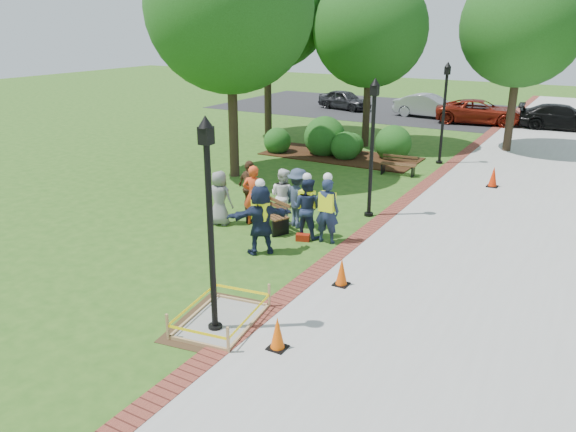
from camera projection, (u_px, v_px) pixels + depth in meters
The scene contains 36 objects.
ground at pixel (247, 263), 14.23m from camera, with size 100.00×100.00×0.00m, color #285116.
sidewalk at pixel (520, 193), 20.04m from camera, with size 6.00×60.00×0.02m, color #9E9E99.
brick_edging at pixel (430, 181), 21.58m from camera, with size 0.50×60.00×0.03m, color maroon.
mulch_bed at pixel (340, 156), 25.45m from camera, with size 7.00×3.00×0.05m, color #381E0F.
parking_lot at pixel (480, 116), 36.32m from camera, with size 36.00×12.00×0.01m, color black.
wet_concrete_pad at pixel (221, 312), 11.36m from camera, with size 2.02×2.52×0.55m.
bench_near at pixel (267, 219), 16.56m from camera, with size 1.72×1.18×0.89m.
bench_far at pixel (398, 169), 22.37m from camera, with size 1.44×0.59×0.76m.
cone_front at pixel (277, 334), 10.40m from camera, with size 0.34×0.34×0.68m.
cone_back at pixel (342, 273), 12.93m from camera, with size 0.34×0.34×0.68m.
cone_far at pixel (493, 177), 20.65m from camera, with size 0.40×0.40×0.78m.
toolbox at pixel (303, 237), 15.67m from camera, with size 0.38×0.21×0.19m, color maroon.
lamp_near at pixel (210, 212), 10.37m from camera, with size 0.28×0.28×4.26m.
lamp_mid at pixel (372, 138), 16.91m from camera, with size 0.28×0.28×4.26m.
lamp_far at pixel (444, 106), 23.46m from camera, with size 0.28×0.28×4.26m.
tree_left at pixel (230, 8), 20.27m from camera, with size 6.16×6.16×9.36m.
tree_back at pixel (370, 29), 25.82m from camera, with size 5.30×5.30×8.12m.
tree_right at pixel (522, 26), 24.79m from camera, with size 5.40×5.40×8.35m.
tree_far at pixel (267, 2), 27.63m from camera, with size 6.65×6.65×10.04m.
shrub_a at pixel (277, 153), 26.27m from camera, with size 1.27×1.27×1.27m, color #1C4313.
shrub_b at pixel (324, 154), 25.91m from camera, with size 1.89×1.89×1.89m, color #1C4313.
shrub_c at pixel (345, 159), 25.06m from camera, with size 1.32×1.32×1.32m, color #1C4313.
shrub_d at pixel (392, 159), 25.11m from camera, with size 1.62×1.62×1.62m, color #1C4313.
shrub_e at pixel (351, 154), 25.89m from camera, with size 1.08×1.08×1.08m, color #1C4313.
casual_person_a at pixel (220, 198), 16.72m from camera, with size 0.56×0.39×1.65m.
casual_person_b at pixel (254, 195), 16.69m from camera, with size 0.67×0.54×1.82m.
casual_person_c at pixel (283, 196), 16.86m from camera, with size 0.58×0.40×1.69m.
casual_person_d at pixel (250, 188), 17.59m from camera, with size 0.64×0.52×1.74m.
casual_person_e at pixel (298, 198), 16.48m from camera, with size 0.68×0.59×1.78m.
hivis_worker_a at pixel (261, 217), 14.56m from camera, with size 0.70×0.70×2.03m.
hivis_worker_b at pixel (327, 209), 15.27m from camera, with size 0.63×0.45×1.99m.
hivis_worker_c at pixel (307, 206), 15.67m from camera, with size 0.56×0.37×1.88m.
parked_car_a at pixel (344, 109), 39.16m from camera, with size 4.45×1.93×1.45m, color #252528.
parked_car_b at pixel (428, 117), 35.89m from camera, with size 4.82×2.10×1.57m, color gray.
parked_car_c at pixel (479, 124), 33.69m from camera, with size 4.72×2.05×1.54m, color maroon.
parked_car_d at pixel (561, 130), 31.82m from camera, with size 4.65×2.02×1.52m, color black.
Camera 1 is at (7.42, -10.78, 5.80)m, focal length 35.00 mm.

